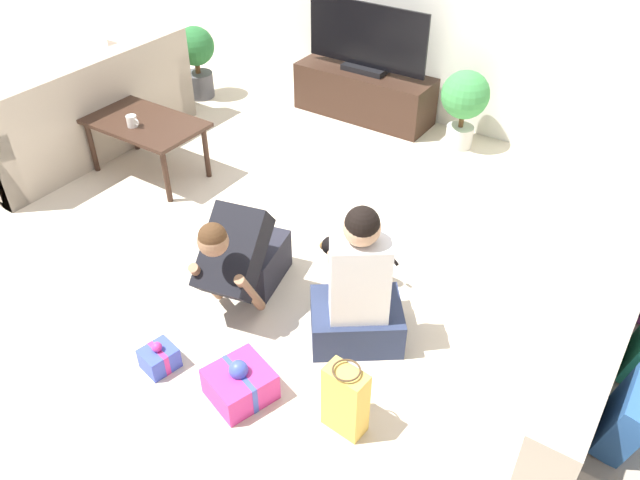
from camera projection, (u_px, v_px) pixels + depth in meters
The scene contains 14 objects.
ground_plane at pixel (266, 265), 4.23m from camera, with size 16.00×16.00×0.00m, color beige.
sofa_left at pixel (77, 115), 5.39m from camera, with size 0.92×2.03×0.84m.
coffee_table at pixel (145, 127), 4.94m from camera, with size 0.96×0.57×0.48m.
tv_console at pixel (364, 94), 5.91m from camera, with size 1.32×0.44×0.45m.
tv at pixel (366, 42), 5.61m from camera, with size 1.20×0.20×0.62m.
potted_plant_corner_left at pixel (196, 57), 6.16m from camera, with size 0.38×0.38×0.71m.
potted_plant_back_right at pixel (464, 101), 5.31m from camera, with size 0.41×0.41×0.69m.
person_kneeling at pixel (243, 257), 3.77m from camera, with size 0.49×0.83×0.78m.
person_sitting at pixel (358, 295), 3.47m from camera, with size 0.66×0.63×0.96m.
dog at pixel (355, 255), 3.99m from camera, with size 0.51×0.23×0.30m.
gift_box_a at pixel (159, 358), 3.47m from camera, with size 0.20×0.21×0.19m.
gift_box_b at pixel (240, 383), 3.30m from camera, with size 0.38×0.39×0.25m.
gift_bag_a at pixel (345, 400), 3.07m from camera, with size 0.23×0.15×0.43m.
mug at pixel (132, 121), 4.80m from camera, with size 0.12×0.08×0.09m.
Camera 1 is at (2.12, -2.51, 2.69)m, focal length 35.00 mm.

